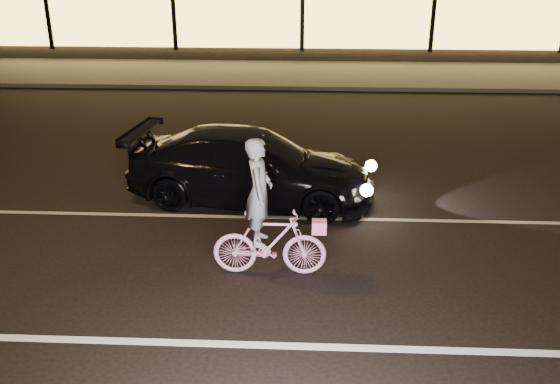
{
  "coord_description": "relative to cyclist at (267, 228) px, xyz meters",
  "views": [
    {
      "loc": [
        0.28,
        -7.49,
        4.48
      ],
      "look_at": [
        -0.1,
        0.6,
        1.06
      ],
      "focal_mm": 40.0,
      "sensor_mm": 36.0,
      "label": 1
    }
  ],
  "objects": [
    {
      "name": "sedan",
      "position": [
        -0.45,
        2.61,
        -0.08
      ],
      "size": [
        4.56,
        2.39,
        1.26
      ],
      "rotation": [
        0.0,
        0.0,
        1.42
      ],
      "color": "black",
      "rests_on": "ground"
    },
    {
      "name": "ground",
      "position": [
        0.27,
        -0.16,
        -0.71
      ],
      "size": [
        90.0,
        90.0,
        0.0
      ],
      "primitive_type": "plane",
      "color": "black",
      "rests_on": "ground"
    },
    {
      "name": "sidewalk",
      "position": [
        0.27,
        12.84,
        -0.65
      ],
      "size": [
        30.0,
        4.0,
        0.12
      ],
      "primitive_type": "cube",
      "color": "#383533",
      "rests_on": "ground"
    },
    {
      "name": "lane_stripe_far",
      "position": [
        0.27,
        1.84,
        -0.71
      ],
      "size": [
        60.0,
        0.1,
        0.01
      ],
      "primitive_type": "cube",
      "color": "gray",
      "rests_on": "ground"
    },
    {
      "name": "lane_stripe_near",
      "position": [
        0.27,
        -1.66,
        -0.71
      ],
      "size": [
        60.0,
        0.12,
        0.01
      ],
      "primitive_type": "cube",
      "color": "silver",
      "rests_on": "ground"
    },
    {
      "name": "cyclist",
      "position": [
        0.0,
        0.0,
        0.0
      ],
      "size": [
        1.59,
        0.55,
        2.0
      ],
      "rotation": [
        0.0,
        0.0,
        1.57
      ],
      "color": "#F841AA",
      "rests_on": "ground"
    }
  ]
}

